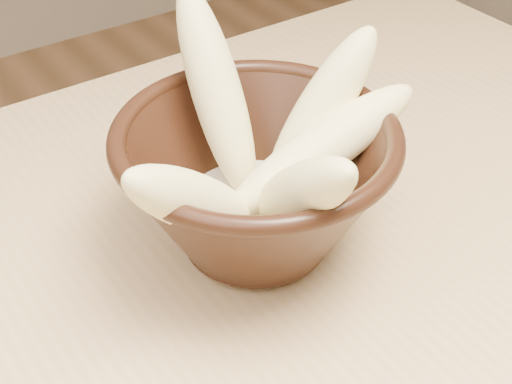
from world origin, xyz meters
TOP-DOWN VIEW (x-y plane):
  - bowl at (0.12, 0.08)m, footprint 0.21×0.21m
  - milk_puddle at (0.12, 0.08)m, footprint 0.12×0.12m
  - banana_upright at (0.12, 0.14)m, footprint 0.05×0.13m
  - banana_left at (0.05, 0.06)m, footprint 0.13×0.06m
  - banana_right at (0.18, 0.09)m, footprint 0.12×0.04m
  - banana_across at (0.16, 0.06)m, footprint 0.17×0.05m
  - banana_front at (0.11, 0.02)m, footprint 0.06×0.14m

SIDE VIEW (x-z plane):
  - milk_puddle at x=0.12m, z-range 0.78..0.80m
  - bowl at x=0.12m, z-range 0.76..0.87m
  - banana_across at x=0.16m, z-range 0.79..0.89m
  - banana_left at x=0.05m, z-range 0.78..0.90m
  - banana_front at x=0.11m, z-range 0.78..0.91m
  - banana_right at x=0.18m, z-range 0.78..0.92m
  - banana_upright at x=0.12m, z-range 0.78..0.94m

